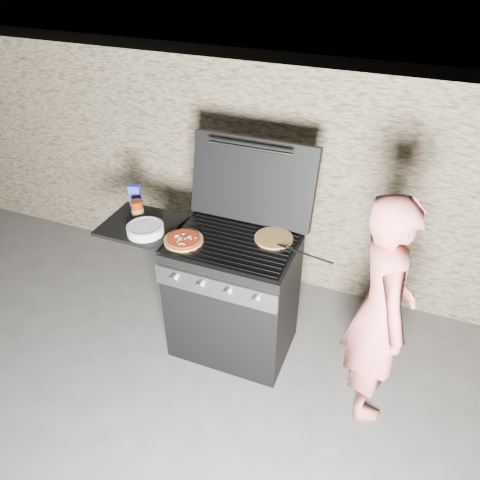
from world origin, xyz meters
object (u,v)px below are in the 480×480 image
at_px(pizza_topped, 184,239).
at_px(person, 380,312).
at_px(gas_grill, 200,289).
at_px(sauce_jar, 137,209).

height_order(pizza_topped, person, person).
height_order(gas_grill, person, person).
bearing_deg(person, sauce_jar, 63.60).
distance_m(pizza_topped, sauce_jar, 0.46).
xyz_separation_m(gas_grill, pizza_topped, (-0.05, -0.09, 0.47)).
distance_m(pizza_topped, person, 1.26).
relative_size(gas_grill, pizza_topped, 5.36).
bearing_deg(pizza_topped, person, -1.08).
xyz_separation_m(sauce_jar, person, (1.69, -0.18, -0.20)).
bearing_deg(gas_grill, sauce_jar, 171.96).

